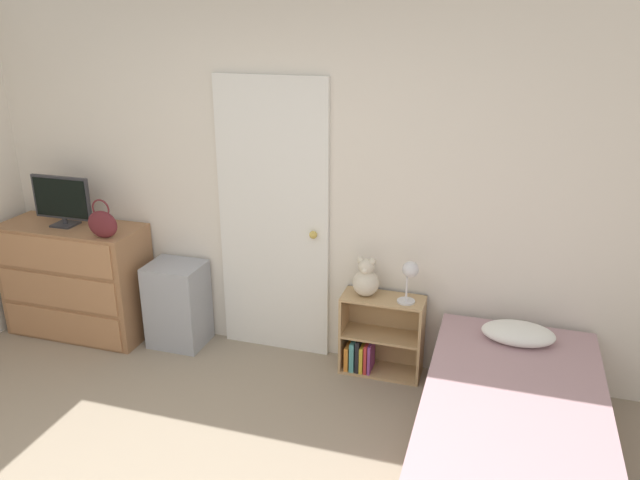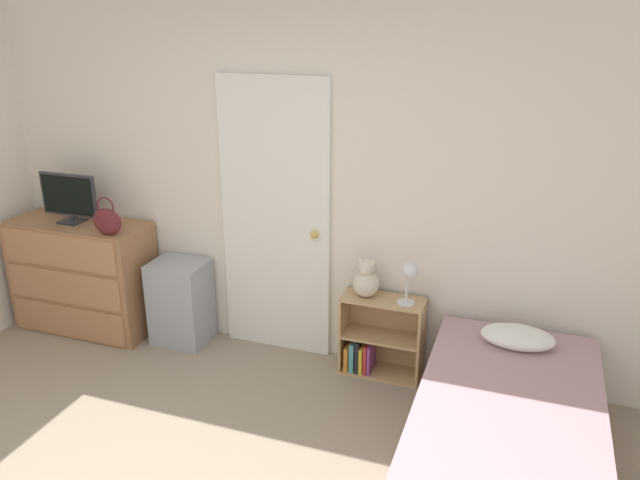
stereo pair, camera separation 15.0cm
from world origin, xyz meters
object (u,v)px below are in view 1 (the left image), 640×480
at_px(dresser, 77,280).
at_px(storage_bin, 178,304).
at_px(teddy_bear, 366,279).
at_px(handbag, 103,224).
at_px(bed, 511,438).
at_px(tv, 62,200).
at_px(desk_lamp, 410,274).
at_px(bookshelf, 377,339).

distance_m(dresser, storage_bin, 0.84).
bearing_deg(teddy_bear, storage_bin, -178.04).
height_order(dresser, handbag, handbag).
xyz_separation_m(storage_bin, bed, (2.45, -0.78, -0.08)).
relative_size(dresser, tv, 2.27).
relative_size(teddy_bear, desk_lamp, 0.92).
relative_size(handbag, bed, 0.15).
bearing_deg(dresser, handbag, -19.67).
xyz_separation_m(teddy_bear, bed, (1.01, -0.82, -0.46)).
height_order(teddy_bear, bed, teddy_bear).
bearing_deg(handbag, bed, -11.16).
relative_size(storage_bin, desk_lamp, 2.16).
xyz_separation_m(tv, bookshelf, (2.39, 0.12, -0.84)).
distance_m(dresser, tv, 0.64).
relative_size(storage_bin, teddy_bear, 2.34).
bearing_deg(bookshelf, teddy_bear, -174.74).
relative_size(handbag, desk_lamp, 0.95).
height_order(tv, desk_lamp, tv).
bearing_deg(bed, tv, 167.88).
distance_m(tv, storage_bin, 1.16).
distance_m(tv, bed, 3.50).
xyz_separation_m(storage_bin, desk_lamp, (1.74, 0.01, 0.47)).
distance_m(dresser, teddy_bear, 2.29).
xyz_separation_m(dresser, bookshelf, (2.36, 0.12, -0.20)).
bearing_deg(bookshelf, dresser, -177.11).
bearing_deg(handbag, teddy_bear, 7.91).
height_order(handbag, bookshelf, handbag).
distance_m(dresser, bed, 3.37).
distance_m(bookshelf, desk_lamp, 0.59).
bearing_deg(dresser, desk_lamp, 1.63).
height_order(tv, bookshelf, tv).
xyz_separation_m(dresser, desk_lamp, (2.57, 0.07, 0.35)).
relative_size(tv, bookshelf, 0.84).
relative_size(storage_bin, bookshelf, 1.12).
xyz_separation_m(tv, storage_bin, (0.87, 0.06, -0.76)).
relative_size(tv, teddy_bear, 1.75).
distance_m(storage_bin, desk_lamp, 1.80).
bearing_deg(teddy_bear, bed, -39.23).
height_order(tv, storage_bin, tv).
distance_m(teddy_bear, bed, 1.38).
bearing_deg(desk_lamp, teddy_bear, 172.86).
height_order(storage_bin, bookshelf, storage_bin).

